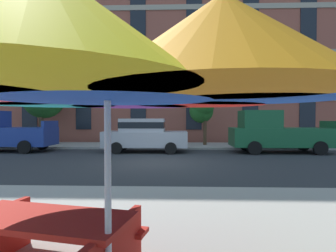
# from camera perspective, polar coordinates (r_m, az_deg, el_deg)

# --- Properties ---
(ground_plane) EXTENTS (120.00, 120.00, 0.00)m
(ground_plane) POSITION_cam_1_polar(r_m,az_deg,el_deg) (11.67, -2.36, -7.29)
(ground_plane) COLOR #2D3033
(sidewalk_far) EXTENTS (56.00, 3.60, 0.12)m
(sidewalk_far) POSITION_cam_1_polar(r_m,az_deg,el_deg) (18.40, -0.70, -3.88)
(sidewalk_far) COLOR #9E998E
(sidewalk_far) RESTS_ON ground
(apartment_building) EXTENTS (39.48, 12.08, 19.20)m
(apartment_building) POSITION_cam_1_polar(r_m,az_deg,el_deg) (27.63, 0.17, 17.92)
(apartment_building) COLOR #934C3D
(apartment_building) RESTS_ON ground
(pickup_blue) EXTENTS (5.10, 2.12, 2.20)m
(pickup_blue) POSITION_cam_1_polar(r_m,az_deg,el_deg) (17.98, -30.09, -1.12)
(pickup_blue) COLOR navy
(pickup_blue) RESTS_ON ground
(sedan_silver) EXTENTS (4.40, 1.98, 1.78)m
(sedan_silver) POSITION_cam_1_polar(r_m,az_deg,el_deg) (15.33, -4.67, -1.63)
(sedan_silver) COLOR #A8AAB2
(sedan_silver) RESTS_ON ground
(pickup_green) EXTENTS (5.10, 2.12, 2.20)m
(pickup_green) POSITION_cam_1_polar(r_m,az_deg,el_deg) (16.04, 20.53, -1.30)
(pickup_green) COLOR #195933
(pickup_green) RESTS_ON ground
(street_tree_left) EXTENTS (2.73, 2.96, 4.90)m
(street_tree_left) POSITION_cam_1_polar(r_m,az_deg,el_deg) (20.56, -23.46, 5.65)
(street_tree_left) COLOR #4C3823
(street_tree_left) RESTS_ON ground
(street_tree_middle) EXTENTS (1.57, 1.77, 3.31)m
(street_tree_middle) POSITION_cam_1_polar(r_m,az_deg,el_deg) (18.49, 6.77, 3.38)
(street_tree_middle) COLOR #4C3823
(street_tree_middle) RESTS_ON ground
(patio_umbrella) EXTENTS (3.92, 3.92, 2.56)m
(patio_umbrella) POSITION_cam_1_polar(r_m,az_deg,el_deg) (2.61, -11.89, 11.05)
(patio_umbrella) COLOR silver
(patio_umbrella) RESTS_ON ground
(picnic_table) EXTENTS (2.08, 1.86, 0.77)m
(picnic_table) POSITION_cam_1_polar(r_m,az_deg,el_deg) (3.48, -23.30, -20.47)
(picnic_table) COLOR red
(picnic_table) RESTS_ON ground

